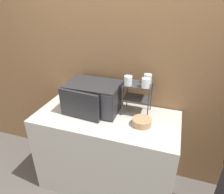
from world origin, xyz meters
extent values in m
cube|color=olive|center=(0.00, 0.72, 1.30)|extent=(8.00, 0.06, 2.60)
cube|color=#B7B2A8|center=(0.00, 0.34, 0.46)|extent=(1.45, 0.68, 0.93)
cube|color=#262628|center=(-0.17, 0.44, 1.08)|extent=(0.54, 0.37, 0.30)
cube|color=#B7B2A8|center=(-0.23, 0.26, 1.08)|extent=(0.39, 0.01, 0.26)
cube|color=#333338|center=(0.04, 0.25, 1.08)|extent=(0.11, 0.01, 0.26)
cube|color=#262628|center=(-0.23, 0.22, 1.08)|extent=(0.42, 0.06, 0.28)
cylinder|color=#333333|center=(0.14, 0.41, 1.09)|extent=(0.01, 0.01, 0.32)
cylinder|color=#333333|center=(0.40, 0.41, 1.09)|extent=(0.01, 0.01, 0.32)
cylinder|color=#333333|center=(0.14, 0.61, 1.09)|extent=(0.01, 0.01, 0.32)
cylinder|color=#333333|center=(0.40, 0.61, 1.09)|extent=(0.01, 0.01, 0.32)
cube|color=#333333|center=(0.27, 0.51, 1.09)|extent=(0.26, 0.20, 0.01)
cube|color=#333333|center=(0.27, 0.51, 1.25)|extent=(0.26, 0.20, 0.01)
cylinder|color=silver|center=(0.19, 0.45, 1.30)|extent=(0.08, 0.08, 0.09)
cylinder|color=silver|center=(0.35, 0.56, 1.30)|extent=(0.08, 0.08, 0.09)
cylinder|color=silver|center=(0.35, 0.45, 1.30)|extent=(0.08, 0.08, 0.09)
cylinder|color=#AD7F56|center=(0.37, 0.30, 0.93)|extent=(0.10, 0.10, 0.01)
cylinder|color=#AD7F56|center=(0.37, 0.30, 0.96)|extent=(0.18, 0.18, 0.07)
camera|label=1|loc=(0.60, -1.25, 2.02)|focal=32.00mm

